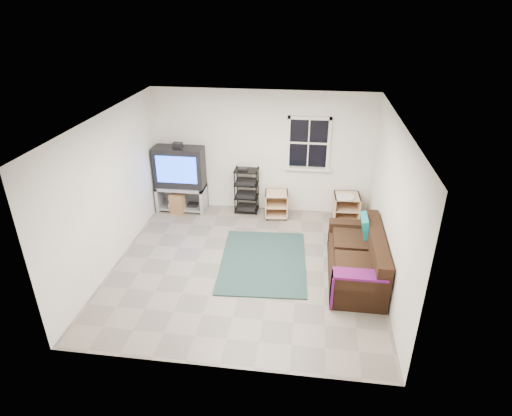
# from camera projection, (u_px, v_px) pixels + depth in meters

# --- Properties ---
(room) EXTENTS (4.60, 4.62, 4.60)m
(room) POSITION_uv_depth(u_px,v_px,m) (308.00, 147.00, 8.73)
(room) COLOR gray
(room) RESTS_ON ground
(tv_unit) EXTENTS (1.04, 0.52, 1.53)m
(tv_unit) POSITION_uv_depth(u_px,v_px,m) (180.00, 174.00, 9.11)
(tv_unit) COLOR #9E9EA5
(tv_unit) RESTS_ON ground
(av_rack) EXTENTS (0.50, 0.37, 1.00)m
(av_rack) POSITION_uv_depth(u_px,v_px,m) (247.00, 193.00, 9.20)
(av_rack) COLOR black
(av_rack) RESTS_ON ground
(side_table_left) EXTENTS (0.52, 0.52, 0.56)m
(side_table_left) POSITION_uv_depth(u_px,v_px,m) (276.00, 203.00, 9.08)
(side_table_left) COLOR tan
(side_table_left) RESTS_ON ground
(side_table_right) EXTENTS (0.54, 0.56, 0.59)m
(side_table_right) POSITION_uv_depth(u_px,v_px,m) (346.00, 205.00, 8.90)
(side_table_right) COLOR tan
(side_table_right) RESTS_ON ground
(sofa) EXTENTS (0.85, 1.92, 0.88)m
(sofa) POSITION_uv_depth(u_px,v_px,m) (358.00, 261.00, 7.08)
(sofa) COLOR black
(sofa) RESTS_ON ground
(shag_rug) EXTENTS (1.61, 2.13, 0.02)m
(shag_rug) POSITION_uv_depth(u_px,v_px,m) (263.00, 261.00, 7.60)
(shag_rug) COLOR black
(shag_rug) RESTS_ON ground
(paper_bag) EXTENTS (0.33, 0.24, 0.43)m
(paper_bag) POSITION_uv_depth(u_px,v_px,m) (177.00, 204.00, 9.22)
(paper_bag) COLOR brown
(paper_bag) RESTS_ON ground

